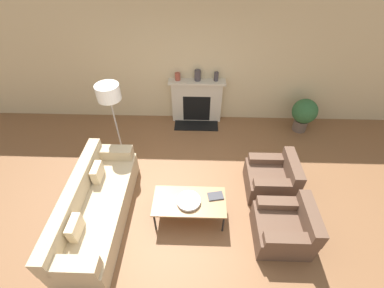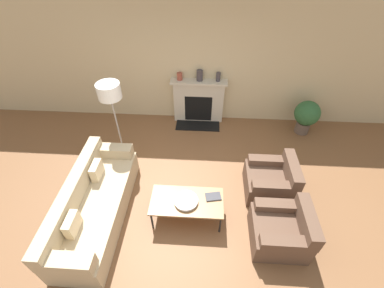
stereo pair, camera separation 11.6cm
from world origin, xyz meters
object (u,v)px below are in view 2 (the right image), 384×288
Objects in this scene: mantel_vase_left at (180,76)px; fireplace at (199,102)px; coffee_table at (187,202)px; bowl at (186,201)px; book at (213,197)px; armchair_near at (282,230)px; armchair_far at (271,181)px; potted_plant at (307,115)px; mantel_vase_center_right at (218,77)px; floor_lamp at (110,97)px; couch at (94,205)px; mantel_vase_center_left at (200,75)px.

fireplace is at bearing -1.98° from mantel_vase_left.
bowl is (-0.01, -0.02, 0.07)m from coffee_table.
fireplace is at bearing 86.49° from book.
mantel_vase_left is at bearing 97.17° from bowl.
book is at bearing 13.21° from coffee_table.
armchair_near is at bearing -11.93° from bowl.
armchair_far is 1.03× the size of potted_plant.
fireplace is 2.57m from armchair_far.
potted_plant reaches higher than bowl.
potted_plant is (2.53, 2.46, 0.00)m from bowl.
armchair_far is at bearing -65.38° from mantel_vase_center_right.
fireplace is 0.76× the size of floor_lamp.
bowl is (1.51, 0.06, 0.16)m from couch.
book is at bearing -112.43° from armchair_near.
mantel_vase_left is at bearing 52.05° from floor_lamp.
coffee_table is at bearing -66.68° from armchair_far.
armchair_near is 3.39m from mantel_vase_center_right.
bowl is at bearing -91.62° from fireplace.
potted_plant is (1.04, 1.80, 0.19)m from armchair_far.
floor_lamp is 8.54× the size of mantel_vase_center_right.
fireplace is 3.36× the size of bowl.
coffee_table is at bearing -102.85° from armchair_near.
book is 2.89m from mantel_vase_left.
armchair_far is (1.41, -2.13, -0.24)m from fireplace.
fireplace is 4.73× the size of book.
floor_lamp is at bearing -127.95° from mantel_vase_left.
armchair_near is (2.99, -0.25, -0.03)m from couch.
mantel_vase_center_left is (0.09, 2.81, 0.72)m from bowl.
mantel_vase_center_left reaches higher than armchair_near.
armchair_near is 1.15m from book.
fireplace reaches higher than coffee_table.
mantel_vase_center_right is at bearing 0.00° from mantel_vase_center_left.
mantel_vase_center_left reaches higher than fireplace.
couch is at bearing -177.65° from bowl.
mantel_vase_left reaches higher than bowl.
couch is at bearing -119.03° from fireplace.
armchair_near is 5.07× the size of mantel_vase_left.
couch is 1.52m from bowl.
fireplace is at bearing -29.03° from couch.
bowl is (-1.49, 0.31, 0.19)m from armchair_near.
fireplace is 1.55× the size of armchair_near.
mantel_vase_center_left is 2.57m from potted_plant.
mantel_vase_center_left is at bearing 171.95° from potted_plant.
floor_lamp reaches higher than couch.
bowl is 1.92× the size of mantel_vase_center_right.
mantel_vase_center_right is at bearing 79.87° from bowl.
armchair_near is at bearing -12.85° from coffee_table.
fireplace reaches higher than couch.
mantel_vase_center_left is at bearing -29.08° from couch.
armchair_far is 3.51× the size of mantel_vase_center_left.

